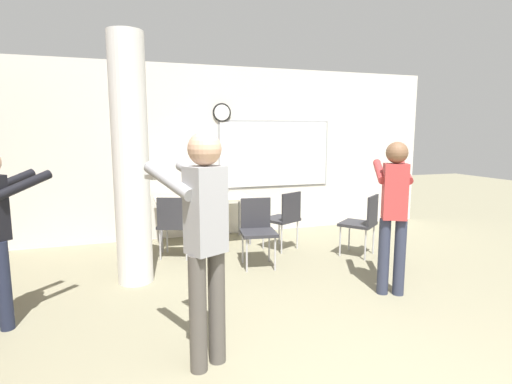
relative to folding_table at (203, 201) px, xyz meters
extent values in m
cube|color=silver|center=(0.28, 0.53, 0.72)|extent=(8.00, 0.12, 2.80)
cylinder|color=black|center=(0.42, 0.45, 1.37)|extent=(0.30, 0.03, 0.30)
cylinder|color=white|center=(0.42, 0.44, 1.37)|extent=(0.26, 0.01, 0.25)
cube|color=#99999E|center=(1.36, 0.46, 0.67)|extent=(2.02, 0.01, 1.16)
cube|color=white|center=(1.36, 0.45, 0.67)|extent=(1.96, 0.02, 1.10)
cylinder|color=white|center=(-1.06, -1.38, 0.72)|extent=(0.40, 0.40, 2.80)
cube|color=beige|center=(0.00, 0.00, 0.04)|extent=(1.45, 0.73, 0.03)
cylinder|color=gray|center=(-0.67, -0.30, -0.33)|extent=(0.04, 0.04, 0.70)
cylinder|color=gray|center=(0.67, -0.30, -0.33)|extent=(0.04, 0.04, 0.70)
cylinder|color=gray|center=(-0.67, 0.30, -0.33)|extent=(0.04, 0.04, 0.70)
cylinder|color=gray|center=(0.67, 0.30, -0.33)|extent=(0.04, 0.04, 0.70)
cylinder|color=black|center=(-0.05, -0.09, 0.13)|extent=(0.06, 0.06, 0.16)
cylinder|color=black|center=(-0.05, -0.09, 0.24)|extent=(0.02, 0.02, 0.07)
cylinder|color=#B2B2B7|center=(0.00, -0.62, -0.48)|extent=(0.26, 0.26, 0.39)
cube|color=#2D2D33|center=(-0.49, -0.56, -0.23)|extent=(0.57, 0.57, 0.04)
cube|color=#2D2D33|center=(-0.56, -0.75, -0.01)|extent=(0.38, 0.17, 0.40)
cylinder|color=#B7B7BC|center=(-0.26, -0.45, -0.46)|extent=(0.02, 0.02, 0.43)
cylinder|color=#B7B7BC|center=(-0.59, -0.33, -0.46)|extent=(0.02, 0.02, 0.43)
cylinder|color=#B7B7BC|center=(-0.38, -0.79, -0.46)|extent=(0.02, 0.02, 0.43)
cylinder|color=#B7B7BC|center=(-0.72, -0.66, -0.46)|extent=(0.02, 0.02, 0.43)
cube|color=#2D2D33|center=(0.46, -1.33, -0.23)|extent=(0.50, 0.50, 0.04)
cube|color=#2D2D33|center=(0.49, -1.13, -0.01)|extent=(0.40, 0.08, 0.40)
cylinder|color=#B7B7BC|center=(0.26, -1.49, -0.46)|extent=(0.02, 0.02, 0.43)
cylinder|color=#B7B7BC|center=(0.62, -1.54, -0.46)|extent=(0.02, 0.02, 0.43)
cylinder|color=#B7B7BC|center=(0.31, -1.13, -0.46)|extent=(0.02, 0.02, 0.43)
cylinder|color=#B7B7BC|center=(0.67, -1.18, -0.46)|extent=(0.02, 0.02, 0.43)
cube|color=#2D2D33|center=(1.03, -0.67, -0.23)|extent=(0.59, 0.59, 0.04)
cube|color=#2D2D33|center=(1.13, -0.85, -0.01)|extent=(0.36, 0.21, 0.40)
cylinder|color=#B7B7BC|center=(1.11, -0.42, -0.46)|extent=(0.02, 0.02, 0.43)
cylinder|color=#B7B7BC|center=(0.79, -0.59, -0.46)|extent=(0.02, 0.02, 0.43)
cylinder|color=#B7B7BC|center=(1.27, -0.74, -0.46)|extent=(0.02, 0.02, 0.43)
cylinder|color=#B7B7BC|center=(0.95, -0.91, -0.46)|extent=(0.02, 0.02, 0.43)
cube|color=#2D2D33|center=(1.95, -1.29, -0.23)|extent=(0.62, 0.62, 0.04)
cube|color=#2D2D33|center=(2.08, -1.45, -0.01)|extent=(0.33, 0.27, 0.40)
cylinder|color=#B7B7BC|center=(1.98, -1.03, -0.46)|extent=(0.02, 0.02, 0.43)
cylinder|color=#B7B7BC|center=(1.70, -1.26, -0.46)|extent=(0.02, 0.02, 0.43)
cylinder|color=#B7B7BC|center=(2.20, -1.31, -0.46)|extent=(0.02, 0.02, 0.43)
cylinder|color=#B7B7BC|center=(1.92, -1.54, -0.46)|extent=(0.02, 0.02, 0.43)
cylinder|color=#1E2338|center=(-2.17, -2.23, -0.28)|extent=(0.12, 0.12, 0.80)
cylinder|color=black|center=(-1.97, -2.11, 0.59)|extent=(0.43, 0.40, 0.23)
cylinder|color=black|center=(-2.14, -1.92, 0.59)|extent=(0.43, 0.40, 0.23)
cylinder|color=#2D3347|center=(1.61, -2.65, -0.26)|extent=(0.12, 0.12, 0.82)
cylinder|color=#2D3347|center=(1.46, -2.58, -0.26)|extent=(0.12, 0.12, 0.82)
cube|color=#B23838|center=(1.53, -2.61, 0.44)|extent=(0.30, 0.28, 0.58)
sphere|color=brown|center=(1.53, -2.61, 0.84)|extent=(0.22, 0.22, 0.22)
cylinder|color=#B23838|center=(1.76, -2.47, 0.63)|extent=(0.31, 0.50, 0.23)
cylinder|color=#B23838|center=(1.52, -2.35, 0.63)|extent=(0.31, 0.50, 0.23)
cube|color=white|center=(1.63, -2.14, 0.63)|extent=(0.09, 0.13, 0.04)
cylinder|color=#514C47|center=(-0.51, -3.29, -0.24)|extent=(0.13, 0.13, 0.87)
cylinder|color=#514C47|center=(-0.67, -3.37, -0.24)|extent=(0.13, 0.13, 0.87)
cube|color=#99999E|center=(-0.59, -3.33, 0.51)|extent=(0.32, 0.29, 0.62)
sphere|color=tan|center=(-0.59, -3.33, 0.93)|extent=(0.24, 0.24, 0.24)
cylinder|color=#99999E|center=(-0.58, -3.05, 0.71)|extent=(0.33, 0.53, 0.25)
cylinder|color=#99999E|center=(-0.83, -3.17, 0.71)|extent=(0.33, 0.53, 0.25)
cube|color=white|center=(-0.94, -2.95, 0.71)|extent=(0.09, 0.13, 0.04)
camera|label=1|loc=(-1.11, -6.06, 1.04)|focal=28.00mm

